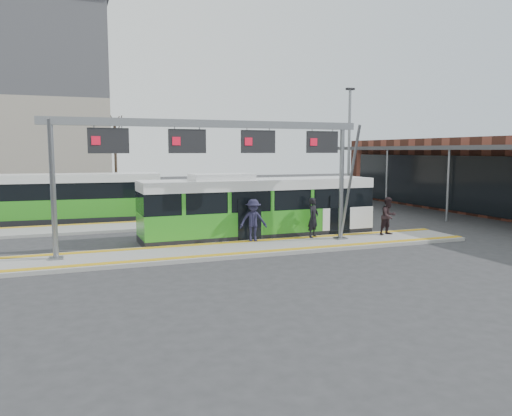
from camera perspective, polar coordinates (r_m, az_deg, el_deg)
The scene contains 14 objects.
ground at distance 20.56m, azimuth -3.38°, elevation -5.03°, with size 120.00×120.00×0.00m, color #2D2D30.
platform_main at distance 20.54m, azimuth -3.38°, elevation -4.82°, with size 22.00×3.00×0.15m, color gray.
platform_second at distance 27.60m, azimuth -16.37°, elevation -2.14°, with size 20.00×3.00×0.15m, color gray.
tactile_main at distance 20.52m, azimuth -3.38°, elevation -4.59°, with size 22.00×2.65×0.02m.
tactile_second at distance 28.73m, azimuth -16.55°, elevation -1.64°, with size 20.00×0.35×0.02m.
gantry at distance 20.28m, azimuth -4.62°, elevation 7.04°, with size 13.00×1.68×5.20m.
hero_bus at distance 23.65m, azimuth 0.28°, elevation -0.03°, with size 11.23×2.58×3.07m.
bg_bus_green at distance 30.94m, azimuth -21.41°, elevation 1.02°, with size 11.27×2.99×2.79m.
passenger_a at distance 23.06m, azimuth 6.56°, elevation -1.10°, with size 0.67×0.44×1.84m, color black.
passenger_b at distance 24.45m, azimuth 14.91°, elevation -0.89°, with size 0.87×0.68×1.80m, color black.
passenger_c at distance 21.90m, azimuth -0.32°, elevation -1.42°, with size 1.20×0.69×1.86m, color #1E1D34.
tree_left at distance 51.46m, azimuth -21.57°, elevation 7.79°, with size 1.40×1.40×7.41m.
tree_mid at distance 54.42m, azimuth -15.84°, elevation 8.38°, with size 1.40×1.40×8.00m.
lamp_east at distance 30.65m, azimuth 10.57°, elevation 6.51°, with size 0.50×0.25×7.82m.
Camera 1 is at (-5.97, -19.23, 4.14)m, focal length 35.00 mm.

